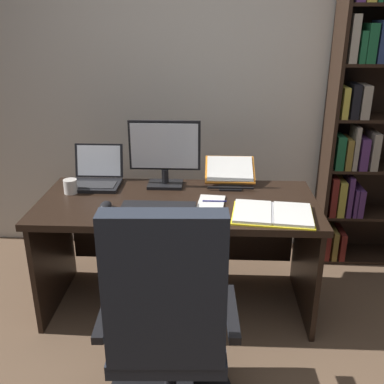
{
  "coord_description": "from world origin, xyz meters",
  "views": [
    {
      "loc": [
        0.02,
        -1.42,
        1.73
      ],
      "look_at": [
        -0.09,
        0.93,
        0.8
      ],
      "focal_mm": 41.29,
      "sensor_mm": 36.0,
      "label": 1
    }
  ],
  "objects": [
    {
      "name": "monitor",
      "position": [
        -0.27,
        1.23,
        0.94
      ],
      "size": [
        0.45,
        0.16,
        0.42
      ],
      "color": "black",
      "rests_on": "desk"
    },
    {
      "name": "computer_mouse",
      "position": [
        -0.57,
        0.84,
        0.74
      ],
      "size": [
        0.06,
        0.1,
        0.04
      ],
      "primitive_type": "ellipsoid",
      "color": "black",
      "rests_on": "desk"
    },
    {
      "name": "office_chair",
      "position": [
        -0.16,
        0.11,
        0.46
      ],
      "size": [
        0.63,
        0.6,
        1.09
      ],
      "rotation": [
        0.0,
        0.0,
        0.04
      ],
      "color": "black",
      "rests_on": "ground"
    },
    {
      "name": "coffee_mug",
      "position": [
        -0.84,
        1.07,
        0.77
      ],
      "size": [
        0.08,
        0.08,
        0.09
      ],
      "primitive_type": "cylinder",
      "color": "silver",
      "rests_on": "desk"
    },
    {
      "name": "laptop",
      "position": [
        -0.72,
        1.23,
        0.78
      ],
      "size": [
        0.32,
        0.29,
        0.24
      ],
      "color": "black",
      "rests_on": "desk"
    },
    {
      "name": "reading_stand_with_book",
      "position": [
        0.14,
        1.3,
        0.8
      ],
      "size": [
        0.32,
        0.3,
        0.14
      ],
      "color": "black",
      "rests_on": "desk"
    },
    {
      "name": "pen",
      "position": [
        0.04,
        0.95,
        0.74
      ],
      "size": [
        0.14,
        0.01,
        0.01
      ],
      "primitive_type": "cylinder",
      "rotation": [
        0.0,
        1.57,
        -0.0
      ],
      "color": "navy",
      "rests_on": "notepad"
    },
    {
      "name": "keyboard",
      "position": [
        -0.27,
        0.84,
        0.74
      ],
      "size": [
        0.42,
        0.15,
        0.02
      ],
      "primitive_type": "cube",
      "color": "black",
      "rests_on": "desk"
    },
    {
      "name": "wall_back",
      "position": [
        0.0,
        1.9,
        1.31
      ],
      "size": [
        5.15,
        0.12,
        2.62
      ],
      "primitive_type": "cube",
      "color": "beige",
      "rests_on": "ground"
    },
    {
      "name": "bookshelf",
      "position": [
        1.13,
        1.67,
        1.11
      ],
      "size": [
        0.77,
        0.31,
        2.18
      ],
      "color": "black",
      "rests_on": "ground"
    },
    {
      "name": "open_binder",
      "position": [
        0.36,
        0.79,
        0.73
      ],
      "size": [
        0.47,
        0.36,
        0.02
      ],
      "rotation": [
        0.0,
        0.0,
        -0.11
      ],
      "color": "yellow",
      "rests_on": "desk"
    },
    {
      "name": "notepad",
      "position": [
        0.02,
        0.95,
        0.73
      ],
      "size": [
        0.17,
        0.22,
        0.01
      ],
      "primitive_type": "cube",
      "rotation": [
        0.0,
        0.0,
        -0.11
      ],
      "color": "silver",
      "rests_on": "desk"
    },
    {
      "name": "desk",
      "position": [
        -0.18,
        1.06,
        0.53
      ],
      "size": [
        1.65,
        0.74,
        0.72
      ],
      "color": "black",
      "rests_on": "ground"
    }
  ]
}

